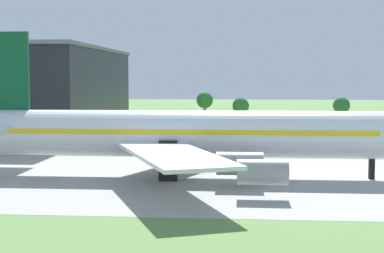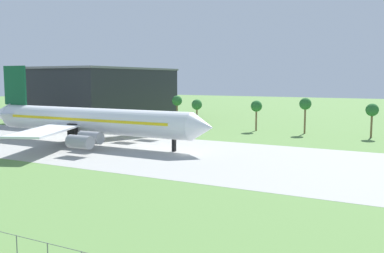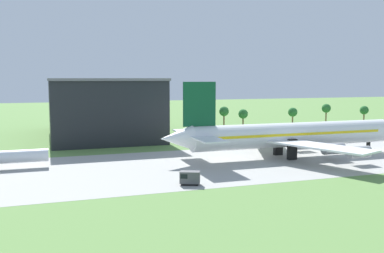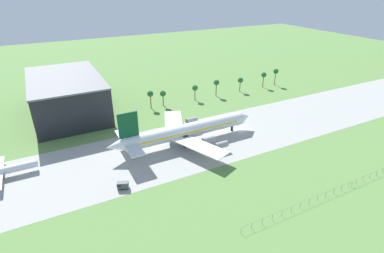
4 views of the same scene
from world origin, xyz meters
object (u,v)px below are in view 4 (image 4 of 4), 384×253
no_stopping_sign (352,184)px  terminal_building (67,95)px  jet_airliner (185,131)px  baggage_tug (123,185)px

no_stopping_sign → terminal_building: 144.45m
jet_airliner → no_stopping_sign: (39.30, -57.71, -4.93)m
no_stopping_sign → baggage_tug: bearing=153.4°
baggage_tug → no_stopping_sign: 83.56m
jet_airliner → no_stopping_sign: size_ratio=42.73×
jet_airliner → baggage_tug: size_ratio=16.18×
jet_airliner → terminal_building: (-43.00, 60.62, 4.60)m
baggage_tug → no_stopping_sign: baggage_tug is taller
terminal_building → jet_airliner: bearing=-54.7°
baggage_tug → no_stopping_sign: bearing=-26.6°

